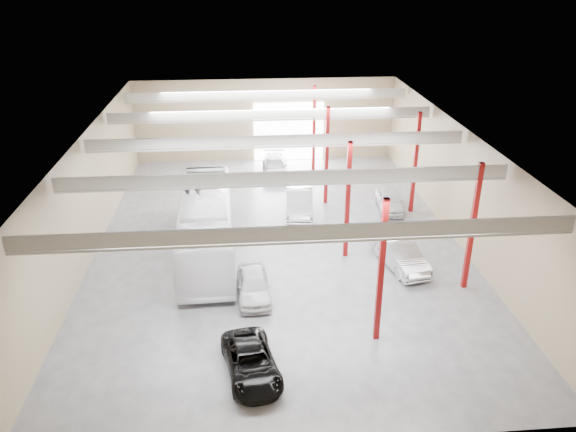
{
  "coord_description": "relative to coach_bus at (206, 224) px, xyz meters",
  "views": [
    {
      "loc": [
        -2.07,
        -30.85,
        15.92
      ],
      "look_at": [
        0.5,
        -0.93,
        2.2
      ],
      "focal_mm": 35.0,
      "sensor_mm": 36.0,
      "label": 1
    }
  ],
  "objects": [
    {
      "name": "car_row_a",
      "position": [
        2.59,
        -5.29,
        -1.07
      ],
      "size": [
        1.82,
        4.18,
        1.4
      ],
      "primitive_type": "imported",
      "rotation": [
        0.0,
        0.0,
        0.04
      ],
      "color": "silver",
      "rests_on": "ground"
    },
    {
      "name": "depot_shell",
      "position": [
        4.45,
        1.19,
        3.2
      ],
      "size": [
        22.12,
        32.12,
        7.06
      ],
      "color": "#4D4D52",
      "rests_on": "ground"
    },
    {
      "name": "black_sedan",
      "position": [
        2.32,
        -11.29,
        -1.16
      ],
      "size": [
        2.77,
        4.7,
        1.23
      ],
      "primitive_type": "imported",
      "rotation": [
        0.0,
        0.0,
        0.17
      ],
      "color": "black",
      "rests_on": "ground"
    },
    {
      "name": "car_right_near",
      "position": [
        10.98,
        -2.85,
        -1.0
      ],
      "size": [
        2.55,
        4.92,
        1.54
      ],
      "primitive_type": "imported",
      "rotation": [
        0.0,
        0.0,
        0.2
      ],
      "color": "#A0A1A5",
      "rests_on": "ground"
    },
    {
      "name": "car_row_b",
      "position": [
        6.06,
        5.06,
        -0.94
      ],
      "size": [
        2.24,
        5.2,
        1.66
      ],
      "primitive_type": "imported",
      "rotation": [
        0.0,
        0.0,
        -0.1
      ],
      "color": "silver",
      "rests_on": "ground"
    },
    {
      "name": "coach_bus",
      "position": [
        0.0,
        0.0,
        0.0
      ],
      "size": [
        3.41,
        12.83,
        3.55
      ],
      "primitive_type": "imported",
      "rotation": [
        0.0,
        0.0,
        0.03
      ],
      "color": "silver",
      "rests_on": "ground"
    },
    {
      "name": "car_row_c",
      "position": [
        4.85,
        12.71,
        -1.05
      ],
      "size": [
        2.25,
        5.07,
        1.45
      ],
      "primitive_type": "imported",
      "rotation": [
        0.0,
        0.0,
        -0.05
      ],
      "color": "slate",
      "rests_on": "ground"
    },
    {
      "name": "car_right_far",
      "position": [
        12.37,
        5.1,
        -1.08
      ],
      "size": [
        2.01,
        4.21,
        1.39
      ],
      "primitive_type": "imported",
      "rotation": [
        0.0,
        0.0,
        -0.09
      ],
      "color": "silver",
      "rests_on": "ground"
    }
  ]
}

